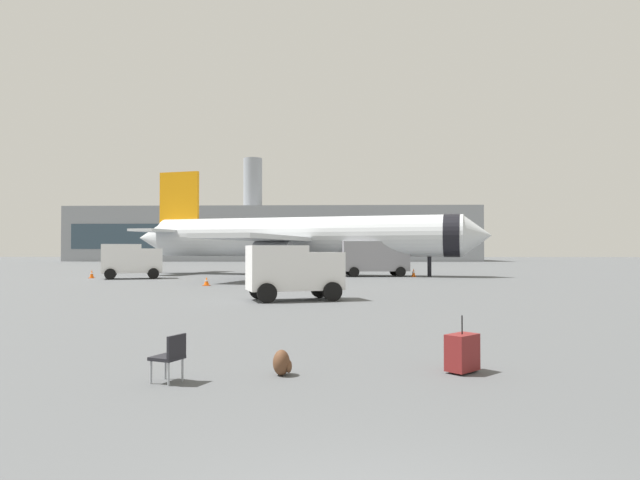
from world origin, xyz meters
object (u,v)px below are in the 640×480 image
object	(u,v)px
fuel_truck	(374,257)
safety_cone_far	(92,274)
safety_cone_near	(312,269)
cargo_van	(293,270)
service_truck	(131,260)
safety_cone_mid	(207,281)
traveller_backpack	(282,363)
safety_cone_outer	(414,273)
gate_chair	(170,355)
airplane_at_gate	(301,237)
rolling_suitcase	(462,352)

from	to	relation	value
fuel_truck	safety_cone_far	bearing A→B (deg)	-170.65
safety_cone_near	cargo_van	bearing A→B (deg)	-88.93
service_truck	cargo_van	bearing A→B (deg)	-52.11
safety_cone_mid	traveller_backpack	bearing A→B (deg)	-73.50
cargo_van	safety_cone_near	size ratio (longest dim) A/B	5.98
safety_cone_outer	safety_cone_mid	bearing A→B (deg)	-140.12
gate_chair	airplane_at_gate	bearing A→B (deg)	90.81
service_truck	safety_cone_mid	size ratio (longest dim) A/B	8.92
airplane_at_gate	cargo_van	bearing A→B (deg)	-86.86
service_truck	safety_cone_near	bearing A→B (deg)	38.84
fuel_truck	cargo_van	size ratio (longest dim) A/B	1.30
safety_cone_far	safety_cone_outer	distance (m)	28.06
fuel_truck	safety_cone_mid	world-z (taller)	fuel_truck
fuel_truck	gate_chair	xyz separation A→B (m)	(-6.26, -40.58, -1.27)
safety_cone_mid	traveller_backpack	xyz separation A→B (m)	(7.79, -26.28, -0.06)
cargo_van	safety_cone_outer	world-z (taller)	cargo_van
safety_cone_far	gate_chair	size ratio (longest dim) A/B	0.85
safety_cone_outer	gate_chair	bearing A→B (deg)	-103.74
gate_chair	safety_cone_outer	bearing A→B (deg)	76.26
traveller_backpack	gate_chair	xyz separation A→B (m)	(-1.93, -0.66, 0.27)
service_truck	traveller_backpack	distance (m)	38.81
airplane_at_gate	safety_cone_far	distance (m)	18.97
safety_cone_near	safety_cone_mid	size ratio (longest dim) A/B	1.36
fuel_truck	rolling_suitcase	bearing A→B (deg)	-91.27
service_truck	traveller_backpack	bearing A→B (deg)	-65.13
safety_cone_outer	traveller_backpack	xyz separation A→B (m)	(-7.85, -39.35, -0.14)
service_truck	traveller_backpack	world-z (taller)	service_truck
fuel_truck	rolling_suitcase	distance (m)	39.61
service_truck	safety_cone_far	size ratio (longest dim) A/B	7.23
fuel_truck	cargo_van	distance (m)	24.92
gate_chair	rolling_suitcase	bearing A→B (deg)	10.57
rolling_suitcase	gate_chair	world-z (taller)	rolling_suitcase
safety_cone_mid	safety_cone_outer	bearing A→B (deg)	39.88
safety_cone_far	safety_cone_outer	size ratio (longest dim) A/B	0.98
safety_cone_far	cargo_van	bearing A→B (deg)	-47.02
airplane_at_gate	service_truck	world-z (taller)	airplane_at_gate
safety_cone_outer	fuel_truck	bearing A→B (deg)	170.78
safety_cone_mid	rolling_suitcase	xyz separation A→B (m)	(11.24, -25.94, 0.10)
cargo_van	safety_cone_outer	xyz separation A→B (m)	(8.91, 23.76, -1.08)
cargo_van	safety_cone_near	distance (m)	31.43
airplane_at_gate	safety_cone_mid	distance (m)	17.45
safety_cone_near	traveller_backpack	distance (m)	47.03
safety_cone_outer	traveller_backpack	distance (m)	40.13
fuel_truck	safety_cone_far	distance (m)	24.70
cargo_van	safety_cone_outer	distance (m)	25.40
traveller_backpack	fuel_truck	bearing A→B (deg)	83.81
service_truck	gate_chair	xyz separation A→B (m)	(14.38, -35.85, -1.11)
service_truck	safety_cone_near	size ratio (longest dim) A/B	6.55
service_truck	safety_cone_near	xyz separation A→B (m)	(14.66, 11.81, -1.21)
service_truck	safety_cone_far	xyz separation A→B (m)	(-3.69, 0.73, -1.25)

